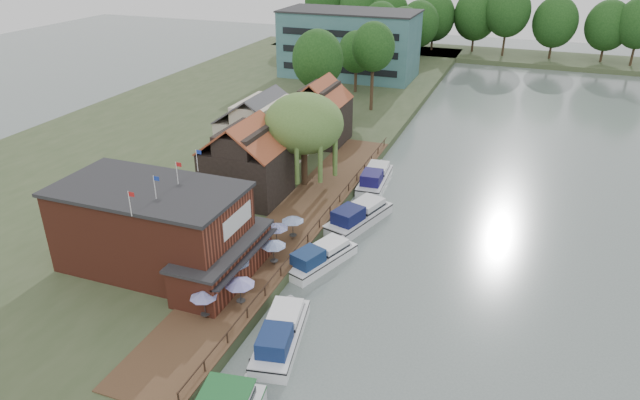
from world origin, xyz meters
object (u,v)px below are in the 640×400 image
(pub, at_px, (173,231))
(umbrella_5, at_px, (293,227))
(cruiser_0, at_px, (281,330))
(cruiser_3, at_px, (375,176))
(swan, at_px, (247,376))
(cottage_b, at_px, (262,128))
(hotel_block, at_px, (349,44))
(cottage_c, at_px, (320,111))
(umbrella_0, at_px, (204,305))
(umbrella_4, at_px, (276,235))
(willow, at_px, (304,141))
(umbrella_3, at_px, (274,252))
(cruiser_2, at_px, (359,213))
(cruiser_1, at_px, (321,255))
(umbrella_2, at_px, (236,270))
(cottage_a, at_px, (246,160))
(umbrella_1, at_px, (240,292))

(pub, relative_size, umbrella_5, 8.42)
(cruiser_0, xyz_separation_m, cruiser_3, (-1.31, 29.38, 0.02))
(swan, bearing_deg, cottage_b, 114.03)
(cottage_b, distance_m, cruiser_3, 14.89)
(hotel_block, height_order, cottage_c, hotel_block)
(umbrella_0, distance_m, cruiser_0, 5.95)
(pub, height_order, umbrella_4, pub)
(umbrella_0, bearing_deg, umbrella_4, 87.30)
(cottage_c, distance_m, willow, 14.46)
(hotel_block, bearing_deg, umbrella_3, -77.14)
(cottage_c, distance_m, cruiser_2, 22.55)
(cruiser_1, bearing_deg, cruiser_3, 110.78)
(cruiser_2, height_order, cruiser_3, cruiser_2)
(hotel_block, xyz_separation_m, umbrella_3, (15.43, -67.58, -4.86))
(cottage_c, xyz_separation_m, umbrella_5, (7.18, -25.87, -2.96))
(umbrella_2, height_order, swan, umbrella_2)
(cruiser_0, bearing_deg, cruiser_2, 79.73)
(cottage_a, bearing_deg, umbrella_2, -65.87)
(cottage_b, relative_size, umbrella_3, 4.04)
(umbrella_4, bearing_deg, swan, -72.74)
(umbrella_2, xyz_separation_m, cruiser_1, (4.78, 6.52, -1.23))
(cottage_c, relative_size, umbrella_2, 3.58)
(cottage_b, bearing_deg, swan, -65.97)
(cottage_c, relative_size, cruiser_0, 0.89)
(umbrella_5, height_order, cruiser_1, umbrella_5)
(cruiser_0, distance_m, swan, 4.20)
(hotel_block, distance_m, umbrella_2, 72.66)
(cottage_c, distance_m, umbrella_0, 39.63)
(umbrella_1, xyz_separation_m, cruiser_0, (4.13, -1.82, -1.14))
(cottage_a, xyz_separation_m, cruiser_0, (12.62, -19.53, -4.10))
(cottage_b, distance_m, umbrella_3, 24.60)
(pub, bearing_deg, cruiser_3, 67.46)
(umbrella_0, xyz_separation_m, umbrella_1, (1.68, 2.38, 0.00))
(umbrella_0, bearing_deg, cruiser_2, 74.39)
(hotel_block, xyz_separation_m, willow, (11.50, -51.00, -0.94))
(hotel_block, relative_size, umbrella_0, 10.69)
(cottage_a, height_order, umbrella_4, cottage_a)
(cruiser_2, relative_size, cruiser_3, 1.03)
(umbrella_2, xyz_separation_m, umbrella_4, (0.55, 6.47, 0.00))
(umbrella_3, bearing_deg, cottage_c, 103.66)
(cruiser_1, bearing_deg, umbrella_2, -106.25)
(umbrella_3, height_order, cruiser_0, umbrella_3)
(cruiser_0, distance_m, cruiser_1, 10.93)
(cruiser_3, bearing_deg, swan, -92.60)
(cottage_c, bearing_deg, swan, -75.55)
(cottage_a, xyz_separation_m, cruiser_2, (12.42, -0.01, -4.04))
(swan, bearing_deg, umbrella_2, 121.63)
(willow, bearing_deg, swan, -75.35)
(umbrella_5, bearing_deg, cruiser_1, -27.60)
(umbrella_5, relative_size, cruiser_2, 0.24)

